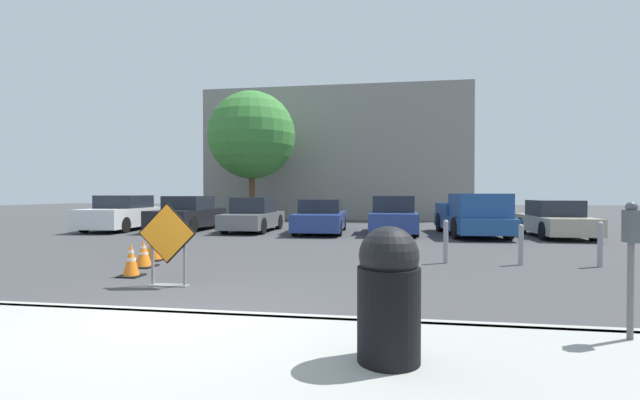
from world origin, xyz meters
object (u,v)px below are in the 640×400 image
parked_car_fourth (321,217)px  pickup_truck (473,217)px  bollard_second (521,243)px  parking_meter (631,246)px  traffic_cone_third (154,244)px  parked_car_sixth (555,220)px  traffic_cone_nearest (131,260)px  parked_car_nearest (124,214)px  parked_car_second (188,214)px  traffic_cone_fourth (160,242)px  bollard_third (600,243)px  trash_bin (389,293)px  parked_car_fifth (393,216)px  traffic_cone_fifth (170,236)px  traffic_cone_second (143,254)px  parked_car_third (253,216)px  road_closed_sign (167,241)px  bollard_nearest (446,240)px

parked_car_fourth → pickup_truck: pickup_truck is taller
bollard_second → parking_meter: (-0.58, -5.48, 0.60)m
traffic_cone_third → parked_car_sixth: parked_car_sixth is taller
traffic_cone_nearest → parked_car_nearest: bearing=124.0°
parking_meter → parked_car_sixth: bearing=72.8°
parked_car_second → traffic_cone_fourth: bearing=109.9°
traffic_cone_fourth → parked_car_second: bearing=110.3°
bollard_second → bollard_third: (1.65, -0.00, 0.04)m
traffic_cone_third → parked_car_fourth: 8.31m
parked_car_nearest → parking_meter: size_ratio=3.34×
pickup_truck → trash_bin: (-3.29, -13.11, 0.02)m
parked_car_second → trash_bin: parked_car_second is taller
parked_car_fifth → parking_meter: bearing=100.6°
traffic_cone_nearest → pickup_truck: 12.38m
traffic_cone_fifth → parked_car_fifth: parked_car_fifth is taller
traffic_cone_second → parked_car_fifth: size_ratio=0.14×
traffic_cone_fourth → traffic_cone_fifth: 1.09m
parked_car_third → parked_car_fifth: (5.92, -0.11, 0.03)m
traffic_cone_fourth → traffic_cone_fifth: bearing=104.7°
pickup_truck → parked_car_fifth: bearing=-15.2°
traffic_cone_second → parked_car_second: 9.49m
parked_car_nearest → parked_car_third: (5.92, 0.20, -0.05)m
parking_meter → trash_bin: bearing=-158.9°
road_closed_sign → traffic_cone_fourth: bearing=120.8°
parked_car_nearest → bollard_third: parked_car_nearest is taller
parked_car_second → pickup_truck: 11.87m
traffic_cone_fifth → pickup_truck: (9.52, 5.28, 0.36)m
traffic_cone_fourth → bollard_second: bearing=-2.2°
pickup_truck → parked_car_sixth: (2.94, 0.10, -0.10)m
traffic_cone_fourth → parked_car_third: bearing=87.1°
pickup_truck → traffic_cone_third: bearing=35.5°
parked_car_third → parked_car_fifth: 5.92m
parked_car_nearest → pickup_truck: (14.81, -0.52, 0.02)m
parked_car_second → parked_car_sixth: (14.79, -0.60, -0.07)m
traffic_cone_nearest → traffic_cone_fourth: size_ratio=0.98×
traffic_cone_second → parked_car_fourth: bearing=73.0°
traffic_cone_fourth → traffic_cone_nearest: bearing=-70.7°
traffic_cone_fifth → parked_car_nearest: size_ratio=0.16×
traffic_cone_fifth → parked_car_sixth: parked_car_sixth is taller
traffic_cone_second → pickup_truck: bearing=43.7°
parked_car_second → pickup_truck: pickup_truck is taller
road_closed_sign → parked_car_sixth: road_closed_sign is taller
trash_bin → bollard_second: size_ratio=1.29×
parked_car_fifth → parked_car_sixth: bearing=176.2°
road_closed_sign → parking_meter: (6.23, -2.20, 0.29)m
pickup_truck → parked_car_second: bearing=-7.0°
traffic_cone_third → bollard_nearest: bearing=4.5°
parked_car_sixth → bollard_second: (-3.21, -6.78, -0.14)m
parked_car_third → parking_meter: 15.19m
bollard_third → road_closed_sign: bearing=-158.8°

